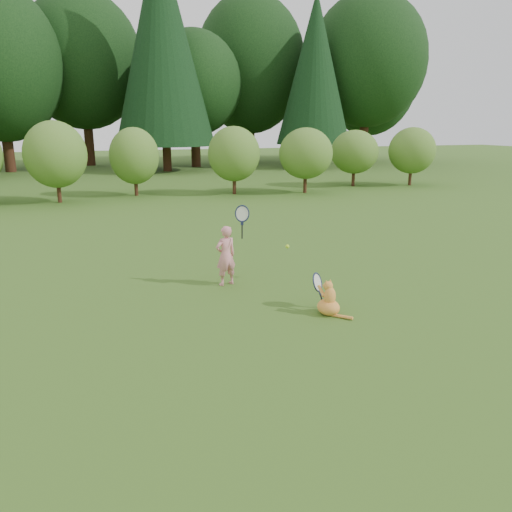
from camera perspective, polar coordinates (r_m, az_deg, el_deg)
name	(u,v)px	position (r m, az deg, el deg)	size (l,w,h in m)	color
ground	(261,317)	(7.28, 0.56, -7.00)	(100.00, 100.00, 0.00)	#345919
shrub_row	(146,160)	(19.54, -12.48, 10.65)	(28.00, 3.00, 2.80)	#507925
woodland_backdrop	(116,30)	(29.84, -15.69, 23.56)	(48.00, 10.00, 15.00)	black
child	(226,254)	(8.56, -3.42, 0.20)	(0.61, 0.39, 1.56)	pink
cat	(328,296)	(7.38, 8.26, -4.60)	(0.47, 0.78, 0.71)	orange
tennis_ball	(287,246)	(8.81, 3.60, 1.10)	(0.07, 0.07, 0.07)	#ADDB19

